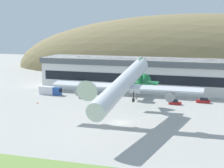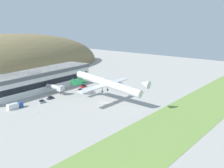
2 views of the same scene
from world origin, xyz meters
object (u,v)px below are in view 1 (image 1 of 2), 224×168
at_px(fuel_truck, 50,91).
at_px(cargo_airplane, 124,84).
at_px(service_car_3, 85,97).
at_px(service_car_2, 203,101).
at_px(jetway_0, 139,86).
at_px(terminal_building, 144,72).
at_px(service_car_0, 175,102).
at_px(traffic_cone_0, 37,103).
at_px(service_car_1, 108,97).

bearing_deg(fuel_truck, cargo_airplane, -39.90).
height_order(cargo_airplane, service_car_3, cargo_airplane).
bearing_deg(service_car_2, jetway_0, 174.94).
height_order(terminal_building, cargo_airplane, cargo_airplane).
xyz_separation_m(cargo_airplane, service_car_3, (-21.37, 26.87, -9.58)).
height_order(service_car_0, fuel_truck, fuel_truck).
xyz_separation_m(jetway_0, cargo_airplane, (4.20, -34.23, 6.27)).
bearing_deg(traffic_cone_0, service_car_2, 18.72).
bearing_deg(service_car_1, fuel_truck, 176.75).
xyz_separation_m(jetway_0, traffic_cone_0, (-28.83, -19.18, -3.71)).
xyz_separation_m(service_car_1, fuel_truck, (-22.46, 1.27, 0.76)).
distance_m(jetway_0, service_car_3, 18.96).
relative_size(service_car_1, service_car_2, 0.94).
relative_size(service_car_1, service_car_3, 1.02).
xyz_separation_m(terminal_building, service_car_1, (-7.87, -20.62, -6.22)).
bearing_deg(traffic_cone_0, fuel_truck, 101.10).
height_order(service_car_2, traffic_cone_0, service_car_2).
xyz_separation_m(jetway_0, fuel_truck, (-31.77, -4.15, -2.58)).
height_order(cargo_airplane, service_car_2, cargo_airplane).
bearing_deg(service_car_3, fuel_truck, 167.64).
relative_size(terminal_building, service_car_0, 20.51).
distance_m(service_car_3, fuel_truck, 14.97).
xyz_separation_m(service_car_2, service_car_3, (-39.19, -5.40, 0.01)).
xyz_separation_m(terminal_building, jetway_0, (1.45, -15.19, -2.89)).
bearing_deg(service_car_1, service_car_3, -166.20).
height_order(service_car_2, fuel_truck, fuel_truck).
relative_size(terminal_building, service_car_3, 19.94).
relative_size(service_car_0, service_car_2, 0.89).
relative_size(cargo_airplane, service_car_3, 12.57).
bearing_deg(service_car_3, service_car_0, 0.27).
bearing_deg(service_car_3, cargo_airplane, -51.51).
distance_m(jetway_0, traffic_cone_0, 34.82).
distance_m(service_car_1, service_car_3, 8.08).
height_order(cargo_airplane, service_car_0, cargo_airplane).
relative_size(service_car_2, fuel_truck, 0.52).
relative_size(terminal_building, cargo_airplane, 1.59).
height_order(jetway_0, service_car_1, jetway_0).
bearing_deg(cargo_airplane, service_car_2, 61.09).
bearing_deg(jetway_0, service_car_3, -156.81).
distance_m(service_car_2, fuel_truck, 53.85).
bearing_deg(service_car_3, jetway_0, 23.19).
relative_size(jetway_0, traffic_cone_0, 22.25).
height_order(terminal_building, service_car_0, terminal_building).
bearing_deg(traffic_cone_0, jetway_0, 33.63).
height_order(service_car_1, service_car_3, service_car_3).
xyz_separation_m(service_car_0, service_car_3, (-30.69, -0.14, 0.05)).
distance_m(cargo_airplane, service_car_2, 38.10).
height_order(service_car_1, fuel_truck, fuel_truck).
bearing_deg(service_car_1, traffic_cone_0, -144.82).
bearing_deg(service_car_2, service_car_1, -173.67).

